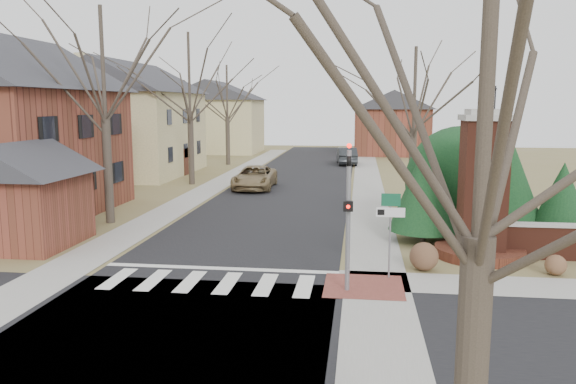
# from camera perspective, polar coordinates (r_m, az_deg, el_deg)

# --- Properties ---
(ground) EXTENTS (120.00, 120.00, 0.00)m
(ground) POSITION_cam_1_polar(r_m,az_deg,el_deg) (17.19, -8.75, -9.91)
(ground) COLOR olive
(ground) RESTS_ON ground
(main_street) EXTENTS (8.00, 70.00, 0.01)m
(main_street) POSITION_cam_1_polar(r_m,az_deg,el_deg) (38.29, 0.34, 0.63)
(main_street) COLOR black
(main_street) RESTS_ON ground
(cross_street) EXTENTS (120.00, 8.00, 0.01)m
(cross_street) POSITION_cam_1_polar(r_m,az_deg,el_deg) (14.51, -12.11, -13.60)
(cross_street) COLOR black
(cross_street) RESTS_ON ground
(crosswalk_zone) EXTENTS (8.00, 2.20, 0.02)m
(crosswalk_zone) POSITION_cam_1_polar(r_m,az_deg,el_deg) (17.91, -8.04, -9.08)
(crosswalk_zone) COLOR silver
(crosswalk_zone) RESTS_ON ground
(stop_bar) EXTENTS (8.00, 0.35, 0.02)m
(stop_bar) POSITION_cam_1_polar(r_m,az_deg,el_deg) (19.30, -6.86, -7.73)
(stop_bar) COLOR silver
(stop_bar) RESTS_ON ground
(sidewalk_right_main) EXTENTS (2.00, 60.00, 0.02)m
(sidewalk_right_main) POSITION_cam_1_polar(r_m,az_deg,el_deg) (38.02, 8.15, 0.49)
(sidewalk_right_main) COLOR gray
(sidewalk_right_main) RESTS_ON ground
(sidewalk_left) EXTENTS (2.00, 60.00, 0.02)m
(sidewalk_left) POSITION_cam_1_polar(r_m,az_deg,el_deg) (39.26, -7.21, 0.77)
(sidewalk_left) COLOR gray
(sidewalk_left) RESTS_ON ground
(curb_apron) EXTENTS (2.40, 2.40, 0.02)m
(curb_apron) POSITION_cam_1_polar(r_m,az_deg,el_deg) (17.50, 7.70, -9.50)
(curb_apron) COLOR brown
(curb_apron) RESTS_ON ground
(traffic_signal_pole) EXTENTS (0.28, 0.41, 4.50)m
(traffic_signal_pole) POSITION_cam_1_polar(r_m,az_deg,el_deg) (16.45, 6.15, -1.39)
(traffic_signal_pole) COLOR slate
(traffic_signal_pole) RESTS_ON ground
(sign_post) EXTENTS (0.90, 0.07, 2.75)m
(sign_post) POSITION_cam_1_polar(r_m,az_deg,el_deg) (17.99, 10.34, -2.67)
(sign_post) COLOR slate
(sign_post) RESTS_ON ground
(brick_gate_monument) EXTENTS (3.20, 3.20, 6.47)m
(brick_gate_monument) POSITION_cam_1_polar(r_m,az_deg,el_deg) (21.34, 19.12, -0.62)
(brick_gate_monument) COLOR #512418
(brick_gate_monument) RESTS_ON ground
(house_stucco_left) EXTENTS (9.80, 12.80, 9.28)m
(house_stucco_left) POSITION_cam_1_polar(r_m,az_deg,el_deg) (46.31, -15.83, 7.43)
(house_stucco_left) COLOR beige
(house_stucco_left) RESTS_ON ground
(garage_left) EXTENTS (4.80, 4.80, 4.29)m
(garage_left) POSITION_cam_1_polar(r_m,az_deg,el_deg) (24.23, -25.55, 0.26)
(garage_left) COLOR brown
(garage_left) RESTS_ON ground
(house_distant_left) EXTENTS (10.80, 8.80, 8.53)m
(house_distant_left) POSITION_cam_1_polar(r_m,az_deg,el_deg) (65.76, -7.38, 7.73)
(house_distant_left) COLOR beige
(house_distant_left) RESTS_ON ground
(house_distant_right) EXTENTS (8.80, 8.80, 7.30)m
(house_distant_right) POSITION_cam_1_polar(r_m,az_deg,el_deg) (63.73, 10.45, 7.08)
(house_distant_right) COLOR brown
(house_distant_right) RESTS_ON ground
(evergreen_near) EXTENTS (2.80, 2.80, 4.10)m
(evergreen_near) POSITION_cam_1_polar(r_m,az_deg,el_deg) (22.99, 13.73, 0.61)
(evergreen_near) COLOR #473D33
(evergreen_near) RESTS_ON ground
(evergreen_mid) EXTENTS (3.40, 3.40, 4.70)m
(evergreen_mid) POSITION_cam_1_polar(r_m,az_deg,el_deg) (24.71, 21.08, 1.53)
(evergreen_mid) COLOR #473D33
(evergreen_mid) RESTS_ON ground
(evergreen_far) EXTENTS (2.40, 2.40, 3.30)m
(evergreen_far) POSITION_cam_1_polar(r_m,az_deg,el_deg) (24.41, 26.10, -0.53)
(evergreen_far) COLOR #473D33
(evergreen_far) RESTS_ON ground
(evergreen_mass) EXTENTS (4.80, 4.80, 4.80)m
(evergreen_mass) POSITION_cam_1_polar(r_m,az_deg,el_deg) (25.69, 17.13, 1.54)
(evergreen_mass) COLOR black
(evergreen_mass) RESTS_ON ground
(bare_tree_0) EXTENTS (8.05, 8.05, 11.15)m
(bare_tree_0) POSITION_cam_1_polar(r_m,az_deg,el_deg) (27.30, -18.35, 13.05)
(bare_tree_0) COLOR #473D33
(bare_tree_0) RESTS_ON ground
(bare_tree_1) EXTENTS (8.40, 8.40, 11.64)m
(bare_tree_1) POSITION_cam_1_polar(r_m,az_deg,el_deg) (39.44, -10.04, 12.43)
(bare_tree_1) COLOR #473D33
(bare_tree_1) RESTS_ON ground
(bare_tree_2) EXTENTS (7.35, 7.35, 10.19)m
(bare_tree_2) POSITION_cam_1_polar(r_m,az_deg,el_deg) (52.06, -6.23, 10.51)
(bare_tree_2) COLOR #473D33
(bare_tree_2) RESTS_ON ground
(bare_tree_3) EXTENTS (7.00, 7.00, 9.70)m
(bare_tree_3) POSITION_cam_1_polar(r_m,az_deg,el_deg) (31.77, 12.78, 10.81)
(bare_tree_3) COLOR #473D33
(bare_tree_3) RESTS_ON ground
(bare_tree_4) EXTENTS (6.65, 6.65, 9.21)m
(bare_tree_4) POSITION_cam_1_polar(r_m,az_deg,el_deg) (6.81, 19.83, 15.50)
(bare_tree_4) COLOR #473D33
(bare_tree_4) RESTS_ON ground
(pickup_truck) EXTENTS (2.62, 5.44, 1.49)m
(pickup_truck) POSITION_cam_1_polar(r_m,az_deg,el_deg) (37.02, -3.40, 1.49)
(pickup_truck) COLOR olive
(pickup_truck) RESTS_ON ground
(distant_car) EXTENTS (2.13, 4.93, 1.58)m
(distant_car) POSITION_cam_1_polar(r_m,az_deg,el_deg) (52.30, 5.99, 3.67)
(distant_car) COLOR #2B2F32
(distant_car) RESTS_ON ground
(dry_shrub_left) EXTENTS (0.96, 0.96, 0.96)m
(dry_shrub_left) POSITION_cam_1_polar(r_m,az_deg,el_deg) (19.41, 13.65, -6.38)
(dry_shrub_left) COLOR brown
(dry_shrub_left) RESTS_ON ground
(dry_shrub_right) EXTENTS (0.68, 0.68, 0.68)m
(dry_shrub_right) POSITION_cam_1_polar(r_m,az_deg,el_deg) (20.35, 25.55, -6.71)
(dry_shrub_right) COLOR brown
(dry_shrub_right) RESTS_ON ground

